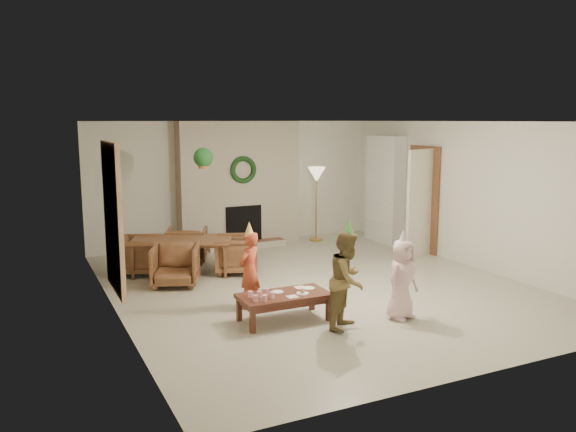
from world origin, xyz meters
TOP-DOWN VIEW (x-y plane):
  - floor at (0.00, 0.00)m, footprint 7.00×7.00m
  - ceiling at (0.00, 0.00)m, footprint 7.00×7.00m
  - wall_back at (0.00, 3.50)m, footprint 7.00×0.00m
  - wall_front at (0.00, -3.50)m, footprint 7.00×0.00m
  - wall_left at (-3.00, 0.00)m, footprint 0.00×7.00m
  - wall_right at (3.00, 0.00)m, footprint 0.00×7.00m
  - fireplace_mass at (0.00, 3.30)m, footprint 2.50×0.40m
  - fireplace_hearth at (0.00, 2.95)m, footprint 1.60×0.30m
  - fireplace_firebox at (0.00, 3.12)m, footprint 0.75×0.12m
  - fireplace_wreath at (0.00, 3.07)m, footprint 0.54×0.10m
  - floor_lamp_base at (1.60, 3.00)m, footprint 0.29×0.29m
  - floor_lamp_post at (1.60, 3.00)m, footprint 0.03×0.03m
  - floor_lamp_shade at (1.60, 3.00)m, footprint 0.37×0.37m
  - bookshelf_carcass at (2.84, 2.30)m, footprint 0.30×1.00m
  - bookshelf_shelf_a at (2.82, 2.30)m, footprint 0.30×0.92m
  - bookshelf_shelf_b at (2.82, 2.30)m, footprint 0.30×0.92m
  - bookshelf_shelf_c at (2.82, 2.30)m, footprint 0.30×0.92m
  - bookshelf_shelf_d at (2.82, 2.30)m, footprint 0.30×0.92m
  - books_row_lower at (2.80, 2.15)m, footprint 0.20×0.40m
  - books_row_mid at (2.80, 2.35)m, footprint 0.20×0.44m
  - books_row_upper at (2.80, 2.20)m, footprint 0.20×0.36m
  - door_frame at (2.96, 1.20)m, footprint 0.05×0.86m
  - door_leaf at (2.58, 0.82)m, footprint 0.77×0.32m
  - curtain_panel at (-2.96, 0.20)m, footprint 0.06×1.20m
  - dining_table at (-1.68, 1.60)m, footprint 1.87×1.48m
  - dining_chair_near at (-1.96, 0.93)m, footprint 0.90×0.91m
  - dining_chair_far at (-1.40, 2.26)m, footprint 0.90×0.91m
  - dining_chair_left at (-2.34, 1.88)m, footprint 0.91×0.90m
  - dining_chair_right at (-0.85, 1.25)m, footprint 0.91×0.90m
  - hanging_plant_cord at (-1.30, 1.50)m, footprint 0.01×0.01m
  - hanging_plant_pot at (-1.30, 1.50)m, footprint 0.16×0.16m
  - hanging_plant_foliage at (-1.30, 1.50)m, footprint 0.32×0.32m
  - coffee_table_top at (-1.13, -1.21)m, footprint 1.15×0.58m
  - coffee_table_apron at (-1.13, -1.21)m, footprint 1.06×0.49m
  - coffee_leg_fl at (-1.65, -1.44)m, footprint 0.06×0.06m
  - coffee_leg_fr at (-0.61, -1.45)m, footprint 0.06×0.06m
  - coffee_leg_bl at (-1.64, -0.97)m, footprint 0.06×0.06m
  - coffee_leg_br at (-0.60, -0.98)m, footprint 0.06×0.06m
  - cup_a at (-1.57, -1.34)m, footprint 0.06×0.06m
  - cup_b at (-1.57, -1.16)m, footprint 0.06×0.06m
  - cup_c at (-1.46, -1.38)m, footprint 0.06×0.06m
  - cup_d at (-1.46, -1.20)m, footprint 0.06×0.06m
  - cup_e at (-1.34, -1.31)m, footprint 0.06×0.06m
  - cup_f at (-1.34, -1.14)m, footprint 0.06×0.06m
  - plate_a at (-1.17, -1.10)m, footprint 0.16×0.16m
  - plate_b at (-0.91, -1.30)m, footprint 0.16×0.16m
  - plate_c at (-0.73, -1.12)m, footprint 0.16×0.16m
  - food_scoop at (-0.91, -1.30)m, footprint 0.06×0.06m
  - napkin_left at (-1.08, -1.37)m, footprint 0.13×0.13m
  - napkin_right at (-0.82, -1.05)m, footprint 0.13×0.13m
  - child_red at (-1.33, -0.55)m, footprint 0.46×0.41m
  - party_hat_red at (-1.33, -0.55)m, footprint 0.17×0.17m
  - child_plaid at (-0.53, -1.76)m, footprint 0.75×0.73m
  - party_hat_plaid at (-0.53, -1.76)m, footprint 0.18×0.18m
  - child_pink at (0.27, -1.78)m, footprint 0.58×0.47m
  - party_hat_pink at (0.27, -1.78)m, footprint 0.15×0.15m

SIDE VIEW (x-z plane):
  - floor at x=0.00m, z-range 0.00..0.00m
  - floor_lamp_base at x=1.60m, z-range 0.00..0.03m
  - fireplace_hearth at x=0.00m, z-range 0.00..0.12m
  - coffee_leg_fl at x=-1.65m, z-range 0.00..0.30m
  - coffee_leg_fr at x=-0.61m, z-range 0.00..0.30m
  - coffee_leg_bl at x=-1.64m, z-range 0.00..0.30m
  - coffee_leg_br at x=-0.60m, z-range 0.00..0.30m
  - coffee_table_apron at x=-1.13m, z-range 0.23..0.30m
  - dining_table at x=-1.68m, z-range 0.00..0.58m
  - dining_chair_near at x=-1.96m, z-range 0.00..0.64m
  - dining_chair_far at x=-1.40m, z-range 0.00..0.64m
  - dining_chair_left at x=-2.34m, z-range 0.00..0.64m
  - dining_chair_right at x=-0.85m, z-range 0.00..0.64m
  - coffee_table_top at x=-1.13m, z-range 0.30..0.35m
  - napkin_left at x=-1.08m, z-range 0.35..0.36m
  - napkin_right at x=-0.82m, z-range 0.35..0.36m
  - plate_a at x=-1.17m, z-range 0.35..0.36m
  - plate_b at x=-0.91m, z-range 0.35..0.36m
  - plate_c at x=-0.73m, z-range 0.35..0.36m
  - food_scoop at x=-0.91m, z-range 0.36..0.42m
  - cup_a at x=-1.57m, z-range 0.35..0.43m
  - cup_b at x=-1.57m, z-range 0.35..0.43m
  - cup_c at x=-1.46m, z-range 0.35..0.43m
  - cup_d at x=-1.46m, z-range 0.35..0.43m
  - cup_e at x=-1.34m, z-range 0.35..0.43m
  - cup_f at x=-1.34m, z-range 0.35..0.43m
  - fireplace_firebox at x=0.00m, z-range 0.07..0.82m
  - bookshelf_shelf_a at x=2.82m, z-range 0.43..0.47m
  - child_pink at x=0.27m, z-range 0.00..1.04m
  - child_red at x=-1.33m, z-range 0.00..1.05m
  - books_row_lower at x=2.80m, z-range 0.47..0.71m
  - child_plaid at x=-0.53m, z-range 0.00..1.21m
  - floor_lamp_post at x=1.60m, z-range 0.03..1.42m
  - bookshelf_shelf_b at x=2.82m, z-range 0.83..0.86m
  - books_row_mid at x=2.80m, z-range 0.87..1.11m
  - door_leaf at x=2.58m, z-range 0.00..2.00m
  - door_frame at x=2.96m, z-range 0.00..2.04m
  - party_hat_pink at x=0.27m, z-range 0.99..1.17m
  - party_hat_red at x=-1.33m, z-range 0.99..1.19m
  - bookshelf_carcass at x=2.84m, z-range 0.00..2.20m
  - wall_back at x=0.00m, z-range -2.25..4.75m
  - wall_front at x=0.00m, z-range -2.25..4.75m
  - wall_left at x=-3.00m, z-range -2.25..4.75m
  - wall_right at x=3.00m, z-range -2.25..4.75m
  - fireplace_mass at x=0.00m, z-range 0.00..2.50m
  - bookshelf_shelf_c at x=2.82m, z-range 1.24..1.26m
  - curtain_panel at x=-2.96m, z-range 0.25..2.25m
  - party_hat_plaid at x=-0.53m, z-range 1.16..1.36m
  - books_row_upper at x=2.80m, z-range 1.27..1.49m
  - floor_lamp_shade at x=1.60m, z-range 1.24..1.55m
  - fireplace_wreath at x=0.00m, z-range 1.28..1.82m
  - bookshelf_shelf_d at x=2.82m, z-range 1.64..1.66m
  - hanging_plant_pot at x=-1.30m, z-range 1.74..1.86m
  - hanging_plant_foliage at x=-1.30m, z-range 1.76..2.08m
  - hanging_plant_cord at x=-1.30m, z-range 1.80..2.50m
  - ceiling at x=0.00m, z-range 2.50..2.50m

